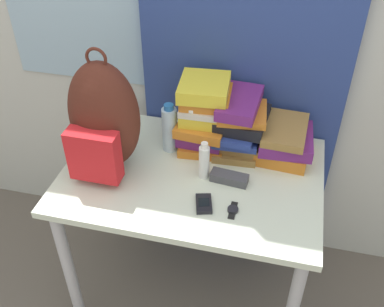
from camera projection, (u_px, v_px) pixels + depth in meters
wall_back at (216, 17)px, 1.88m from camera, size 6.00×0.06×2.50m
curtain_blue at (246, 25)px, 1.81m from camera, size 0.90×0.04×2.50m
desk at (192, 192)px, 1.91m from camera, size 1.06×0.72×0.76m
backpack at (103, 120)px, 1.74m from camera, size 0.28×0.28×0.52m
book_stack_left at (204, 114)px, 1.91m from camera, size 0.23×0.29×0.31m
book_stack_center at (240, 125)px, 1.90m from camera, size 0.23×0.29×0.25m
book_stack_right at (285, 141)px, 1.90m from camera, size 0.24×0.27×0.14m
water_bottle at (170, 129)px, 1.90m from camera, size 0.06×0.06×0.23m
sports_bottle at (192, 127)px, 1.89m from camera, size 0.08×0.08×0.25m
sunscreen_bottle at (204, 161)px, 1.77m from camera, size 0.04×0.04×0.17m
cell_phone at (204, 204)px, 1.69m from camera, size 0.08×0.11×0.02m
sunglasses_case at (229, 178)px, 1.79m from camera, size 0.15×0.07×0.04m
wristwatch at (233, 210)px, 1.67m from camera, size 0.04×0.09×0.01m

